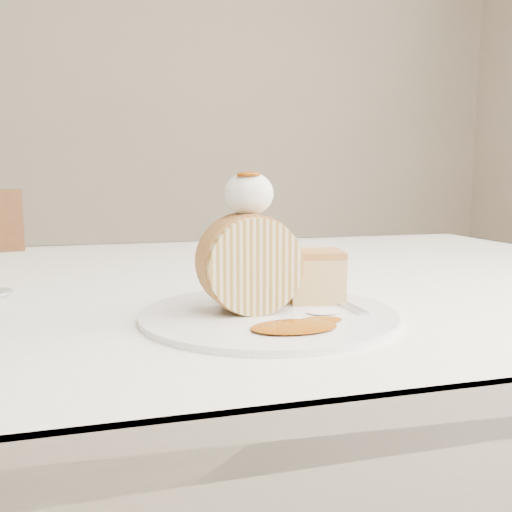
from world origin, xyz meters
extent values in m
cube|color=white|center=(0.00, 3.00, 1.40)|extent=(5.00, 0.10, 2.80)
cube|color=white|center=(0.00, 0.20, 0.73)|extent=(1.40, 0.90, 0.04)
cube|color=white|center=(0.00, 0.65, 0.61)|extent=(1.40, 0.01, 0.28)
cylinder|color=brown|center=(0.62, 0.57, 0.35)|extent=(0.06, 0.06, 0.71)
cylinder|color=brown|center=(-0.34, 0.94, 0.20)|extent=(0.03, 0.03, 0.40)
cylinder|color=white|center=(0.03, -0.04, 0.75)|extent=(0.29, 0.29, 0.01)
cylinder|color=beige|center=(0.01, -0.03, 0.80)|extent=(0.10, 0.05, 0.09)
cube|color=#BC7B47|center=(0.09, 0.00, 0.78)|extent=(0.06, 0.06, 0.05)
ellipsoid|color=white|center=(0.01, -0.01, 0.87)|extent=(0.05, 0.05, 0.04)
ellipsoid|color=#883D05|center=(0.01, -0.02, 0.90)|extent=(0.02, 0.02, 0.01)
cube|color=silver|center=(0.11, -0.02, 0.76)|extent=(0.02, 0.15, 0.00)
camera|label=1|loc=(-0.14, -0.56, 0.89)|focal=40.00mm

